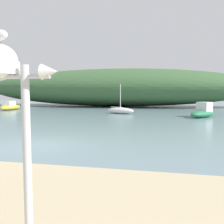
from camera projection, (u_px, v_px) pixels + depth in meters
name	position (u px, v px, depth m)	size (l,w,h in m)	color
ground_plane	(40.00, 145.00, 11.65)	(120.00, 120.00, 0.00)	gray
distant_hill	(114.00, 88.00, 43.47)	(48.19, 13.52, 6.52)	#3D6038
mast_structure	(8.00, 80.00, 3.58)	(1.16, 0.53, 2.95)	silver
sailboat_far_right	(120.00, 110.00, 28.39)	(3.56, 2.13, 3.36)	white
motorboat_off_point	(203.00, 112.00, 24.32)	(3.33, 4.05, 1.49)	#287A4C
motorboat_inner_mooring	(10.00, 106.00, 34.30)	(1.61, 4.32, 1.26)	gold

